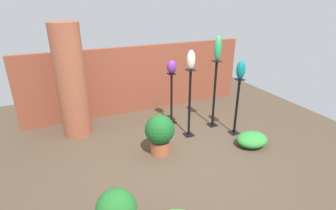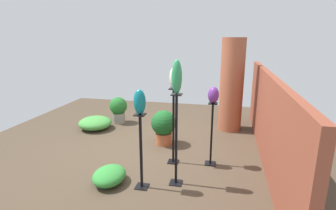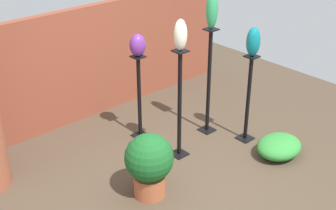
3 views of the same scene
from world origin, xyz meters
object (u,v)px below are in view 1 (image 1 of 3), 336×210
Objects in this scene: brick_pillar at (71,82)px; pedestal_jade at (214,97)px; pedestal_ivory at (189,106)px; art_vase_jade at (218,48)px; pedestal_violet at (171,101)px; pedestal_teal at (236,109)px; art_vase_violet at (172,67)px; potted_plant_walkway_edge at (160,133)px; art_vase_teal at (241,70)px; art_vase_ivory at (191,60)px.

brick_pillar is 1.54× the size of pedestal_jade.
pedestal_ivory is 1.32m from art_vase_jade.
art_vase_jade reaches higher than pedestal_ivory.
pedestal_ivory is at bearing -165.32° from art_vase_jade.
pedestal_violet is 2.31× the size of art_vase_jade.
art_vase_jade is (0.00, 0.00, 1.06)m from pedestal_jade.
pedestal_teal is at bearing -24.03° from brick_pillar.
brick_pillar is 7.88× the size of art_vase_violet.
pedestal_violet is at bearing 147.53° from pedestal_jade.
art_vase_jade is 0.67× the size of potted_plant_walkway_edge.
brick_pillar is 2.08m from art_vase_violet.
brick_pillar is at bearing 155.97° from art_vase_teal.
pedestal_jade is 5.11× the size of art_vase_violet.
pedestal_violet is 1.29m from art_vase_ivory.
pedestal_ivory is at bearing 161.26° from pedestal_teal.
pedestal_teal is at bearing -44.76° from art_vase_violet.
art_vase_ivory is at bearing -83.30° from art_vase_violet.
pedestal_jade is 1.23× the size of pedestal_teal.
pedestal_ivory is 1.21× the size of pedestal_violet.
pedestal_jade is 1.94× the size of potted_plant_walkway_edge.
art_vase_jade is at bearing 14.68° from pedestal_ivory.
potted_plant_walkway_edge is (-0.73, -1.08, -0.11)m from pedestal_violet.
pedestal_violet is at bearing 135.24° from pedestal_teal.
art_vase_jade reaches higher than art_vase_teal.
art_vase_ivory reaches higher than art_vase_violet.
pedestal_ivory reaches higher than pedestal_teal.
brick_pillar is 2.07m from potted_plant_walkway_edge.
art_vase_jade is 1.75× the size of art_vase_violet.
potted_plant_walkway_edge is at bearing -159.60° from art_vase_jade.
art_vase_teal reaches higher than pedestal_violet.
brick_pillar is 2.42m from art_vase_ivory.
brick_pillar reaches higher than potted_plant_walkway_edge.
pedestal_jade is at bearing 14.68° from art_vase_ivory.
art_vase_violet reaches higher than pedestal_teal.
art_vase_jade is at bearing 20.40° from potted_plant_walkway_edge.
brick_pillar is at bearing 163.16° from art_vase_jade.
art_vase_ivory is 1.00× the size of art_vase_teal.
pedestal_ivory is at bearing 25.10° from potted_plant_walkway_edge.
art_vase_jade is at bearing 114.00° from art_vase_teal.
pedestal_ivory is 3.83× the size of art_vase_ivory.
pedestal_jade is at bearing 14.68° from pedestal_ivory.
pedestal_ivory is 1.24m from art_vase_teal.
pedestal_jade is at bearing -32.47° from art_vase_violet.
art_vase_jade is (0.72, 0.19, 1.09)m from pedestal_ivory.
pedestal_jade is (2.85, -0.86, -0.46)m from brick_pillar.
art_vase_violet is (-0.08, 0.70, 0.67)m from pedestal_ivory.
art_vase_jade reaches higher than art_vase_violet.
brick_pillar is 3.00× the size of potted_plant_walkway_edge.
pedestal_violet is 1.68m from art_vase_teal.
pedestal_jade reaches higher than pedestal_teal.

